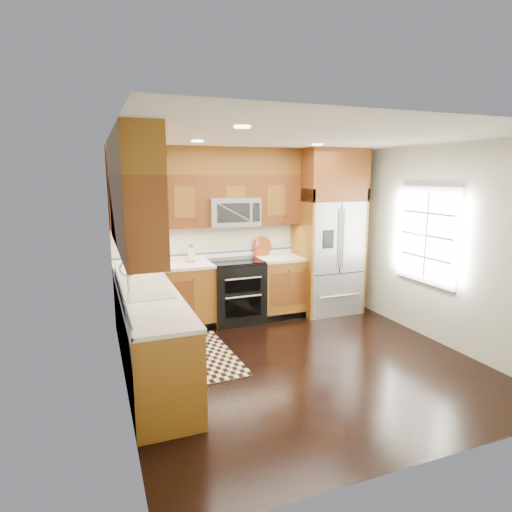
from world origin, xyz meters
name	(u,v)px	position (x,y,z in m)	size (l,w,h in m)	color
ground	(300,361)	(0.00, 0.00, 0.00)	(4.00, 4.00, 0.00)	black
wall_back	(244,233)	(0.00, 2.00, 1.30)	(4.00, 0.02, 2.60)	#BABDAA
wall_left	(120,268)	(-2.00, 0.00, 1.30)	(0.02, 4.00, 2.60)	#BABDAA
wall_right	(439,245)	(2.00, 0.00, 1.30)	(0.02, 4.00, 2.60)	#BABDAA
window	(427,235)	(1.98, 0.20, 1.40)	(0.04, 1.10, 1.30)	white
base_cabinets	(182,315)	(-1.23, 0.90, 0.45)	(2.85, 3.00, 0.90)	#915D1B
countertop	(190,276)	(-1.09, 1.01, 0.92)	(2.86, 3.01, 0.04)	beige
upper_cabinets	(181,189)	(-1.15, 1.09, 2.02)	(2.85, 3.00, 1.15)	brown
range	(236,291)	(-0.25, 1.67, 0.47)	(0.76, 0.67, 0.95)	black
microwave	(233,212)	(-0.25, 1.80, 1.66)	(0.76, 0.40, 0.42)	#B2B2B7
refrigerator	(328,232)	(1.30, 1.63, 1.30)	(0.98, 0.75, 2.60)	#B2B2B7
sink_faucet	(146,290)	(-1.73, 0.23, 0.99)	(0.54, 0.44, 0.37)	#B2B2B7
rug	(196,356)	(-1.13, 0.57, 0.01)	(0.89, 1.49, 0.01)	black
knife_block	(191,255)	(-0.89, 1.84, 1.05)	(0.11, 0.14, 0.26)	tan
utensil_crock	(257,249)	(0.19, 1.92, 1.05)	(0.12, 0.12, 0.31)	#A22413
cutting_board	(262,255)	(0.28, 1.94, 0.95)	(0.31, 0.31, 0.02)	brown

